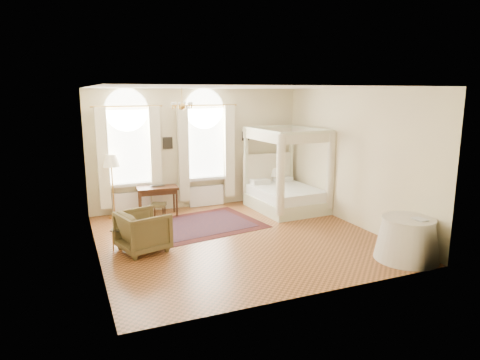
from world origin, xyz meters
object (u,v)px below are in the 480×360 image
object	(u,v)px
coffee_table	(129,229)
floor_lamp	(111,164)
side_table	(407,239)
nightstand	(273,191)
stool	(159,206)
writing_desk	(158,191)
canopy_bed	(286,192)
armchair	(143,231)

from	to	relation	value
coffee_table	floor_lamp	bearing A→B (deg)	90.64
coffee_table	side_table	size ratio (longest dim) A/B	0.63
nightstand	stool	world-z (taller)	nightstand
coffee_table	side_table	world-z (taller)	side_table
writing_desk	stool	world-z (taller)	writing_desk
canopy_bed	nightstand	size ratio (longest dim) A/B	4.00
stool	floor_lamp	bearing A→B (deg)	151.04
canopy_bed	floor_lamp	xyz separation A→B (m)	(-4.49, 1.03, 0.90)
stool	floor_lamp	distance (m)	1.60
nightstand	floor_lamp	size ratio (longest dim) A/B	0.34
coffee_table	armchair	bearing A→B (deg)	-50.02
writing_desk	coffee_table	distance (m)	2.38
coffee_table	writing_desk	bearing A→B (deg)	63.25
canopy_bed	coffee_table	bearing A→B (deg)	-163.01
canopy_bed	armchair	world-z (taller)	canopy_bed
coffee_table	floor_lamp	xyz separation A→B (m)	(-0.03, 2.39, 1.01)
armchair	floor_lamp	bearing A→B (deg)	-9.55
floor_lamp	side_table	xyz separation A→B (m)	(4.93, -5.11, -1.01)
coffee_table	side_table	xyz separation A→B (m)	(4.91, -2.71, 0.01)
canopy_bed	stool	world-z (taller)	canopy_bed
nightstand	stool	size ratio (longest dim) A/B	1.20
writing_desk	coffee_table	world-z (taller)	writing_desk
canopy_bed	floor_lamp	size ratio (longest dim) A/B	1.36
stool	coffee_table	bearing A→B (deg)	-119.20
stool	coffee_table	xyz separation A→B (m)	(-1.02, -1.82, 0.06)
stool	writing_desk	bearing A→B (deg)	80.85
canopy_bed	stool	xyz separation A→B (m)	(-3.45, 0.45, -0.17)
stool	side_table	distance (m)	5.97
side_table	armchair	bearing A→B (deg)	152.61
nightstand	writing_desk	distance (m)	3.57
canopy_bed	side_table	size ratio (longest dim) A/B	1.84
coffee_table	side_table	distance (m)	5.61
canopy_bed	writing_desk	world-z (taller)	canopy_bed
armchair	writing_desk	bearing A→B (deg)	-34.04
nightstand	canopy_bed	bearing A→B (deg)	-97.44
nightstand	armchair	size ratio (longest dim) A/B	0.61
nightstand	coffee_table	xyz separation A→B (m)	(-4.60, -2.39, 0.12)
writing_desk	armchair	world-z (taller)	armchair
writing_desk	side_table	world-z (taller)	side_table
nightstand	coffee_table	distance (m)	5.19
floor_lamp	stool	bearing A→B (deg)	-28.96
coffee_table	floor_lamp	size ratio (longest dim) A/B	0.47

